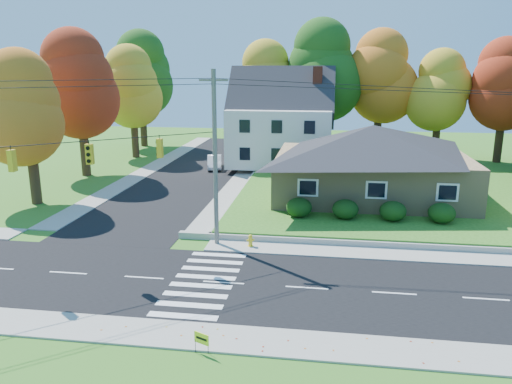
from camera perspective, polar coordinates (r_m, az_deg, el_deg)
ground at (r=24.45m, az=-3.73°, el=-10.33°), size 120.00×120.00×0.00m
road_main at (r=24.45m, az=-3.73°, el=-10.31°), size 90.00×8.00×0.02m
road_cross at (r=50.43m, az=-6.50°, el=2.55°), size 8.00×44.00×0.02m
sidewalk_north at (r=28.97m, az=-1.67°, el=-6.20°), size 90.00×2.00×0.08m
sidewalk_south at (r=20.12m, az=-6.80°, el=-16.05°), size 90.00×2.00×0.08m
lawn at (r=44.63m, az=18.75°, el=0.65°), size 30.00×30.00×0.50m
ranch_house at (r=38.49m, az=13.05°, el=3.56°), size 14.60×10.60×5.40m
colonial_house at (r=50.26m, az=2.92°, el=7.86°), size 10.40×8.40×9.60m
hedge_row at (r=32.90m, az=12.79°, el=-2.03°), size 10.70×1.70×1.27m
traffic_infrastructure at (r=24.12m, az=-3.61°, el=2.23°), size 38.10×10.66×10.00m
tree_lot_0 at (r=56.17m, az=1.45°, el=12.35°), size 6.72×6.72×12.51m
tree_lot_1 at (r=54.73m, az=7.76°, el=13.55°), size 7.84×7.84×14.60m
tree_lot_2 at (r=55.98m, az=14.05°, el=12.61°), size 7.28×7.28×13.56m
tree_lot_3 at (r=55.92m, az=20.30°, el=10.82°), size 6.16×6.16×11.47m
tree_lot_4 at (r=56.45m, az=26.63°, el=10.90°), size 6.72×6.72×12.51m
tree_west_0 at (r=40.25m, az=-24.73°, el=8.68°), size 6.16×6.16×11.47m
tree_west_1 at (r=49.33m, az=-19.56°, el=11.48°), size 7.28×7.28×13.56m
tree_west_2 at (r=58.01m, az=-13.99°, el=11.51°), size 6.72×6.72×12.51m
tree_west_3 at (r=66.15m, az=-13.05°, el=12.99°), size 7.84×7.84×14.60m
white_car at (r=50.78m, az=-4.77°, el=3.44°), size 2.23×4.20×1.32m
fire_hydrant at (r=28.77m, az=-0.64°, el=-5.64°), size 0.44×0.34×0.77m
yard_sign at (r=18.88m, az=-6.25°, el=-16.35°), size 0.60×0.29×0.80m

